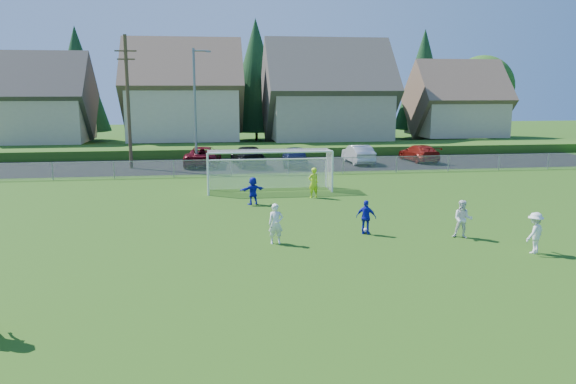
# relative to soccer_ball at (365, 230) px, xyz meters

# --- Properties ---
(ground) EXTENTS (160.00, 160.00, 0.00)m
(ground) POSITION_rel_soccer_ball_xyz_m (-2.99, -5.48, -0.11)
(ground) COLOR #193D0C
(ground) RESTS_ON ground
(asphalt_lot) EXTENTS (60.00, 60.00, 0.00)m
(asphalt_lot) POSITION_rel_soccer_ball_xyz_m (-2.99, 22.02, -0.10)
(asphalt_lot) COLOR black
(asphalt_lot) RESTS_ON ground
(grass_embankment) EXTENTS (70.00, 6.00, 0.80)m
(grass_embankment) POSITION_rel_soccer_ball_xyz_m (-2.99, 29.52, 0.29)
(grass_embankment) COLOR #1E420F
(grass_embankment) RESTS_ON ground
(soccer_ball) EXTENTS (0.22, 0.22, 0.22)m
(soccer_ball) POSITION_rel_soccer_ball_xyz_m (0.00, 0.00, 0.00)
(soccer_ball) COLOR white
(soccer_ball) RESTS_ON ground
(player_white_a) EXTENTS (0.60, 0.41, 1.62)m
(player_white_a) POSITION_rel_soccer_ball_xyz_m (-4.00, -1.08, 0.70)
(player_white_a) COLOR white
(player_white_a) RESTS_ON ground
(player_white_b) EXTENTS (0.96, 0.88, 1.59)m
(player_white_b) POSITION_rel_soccer_ball_xyz_m (3.74, -1.34, 0.69)
(player_white_b) COLOR white
(player_white_b) RESTS_ON ground
(player_white_c) EXTENTS (1.16, 1.03, 1.56)m
(player_white_c) POSITION_rel_soccer_ball_xyz_m (5.46, -3.75, 0.67)
(player_white_c) COLOR white
(player_white_c) RESTS_ON ground
(player_blue_a) EXTENTS (0.92, 0.71, 1.46)m
(player_blue_a) POSITION_rel_soccer_ball_xyz_m (-0.03, -0.16, 0.62)
(player_blue_a) COLOR #131AB5
(player_blue_a) RESTS_ON ground
(player_blue_b) EXTENTS (1.43, 0.88, 1.47)m
(player_blue_b) POSITION_rel_soccer_ball_xyz_m (-4.29, 6.65, 0.63)
(player_blue_b) COLOR #131AB5
(player_blue_b) RESTS_ON ground
(goalkeeper) EXTENTS (0.73, 0.60, 1.71)m
(goalkeeper) POSITION_rel_soccer_ball_xyz_m (-0.76, 8.02, 0.74)
(goalkeeper) COLOR #BCEA1B
(goalkeeper) RESTS_ON ground
(car_c) EXTENTS (3.11, 5.74, 1.53)m
(car_c) POSITION_rel_soccer_ball_xyz_m (-7.01, 22.25, 0.65)
(car_c) COLOR #590A13
(car_c) RESTS_ON ground
(car_d) EXTENTS (2.75, 5.56, 1.55)m
(car_d) POSITION_rel_soccer_ball_xyz_m (-3.48, 21.63, 0.67)
(car_d) COLOR black
(car_d) RESTS_ON ground
(car_e) EXTENTS (2.35, 4.93, 1.63)m
(car_e) POSITION_rel_soccer_ball_xyz_m (0.16, 20.78, 0.70)
(car_e) COLOR #111A3D
(car_e) RESTS_ON ground
(car_f) EXTENTS (1.76, 4.64, 1.51)m
(car_f) POSITION_rel_soccer_ball_xyz_m (5.57, 21.83, 0.64)
(car_f) COLOR #BBBBBB
(car_f) RESTS_ON ground
(car_g) EXTENTS (2.40, 4.98, 1.40)m
(car_g) POSITION_rel_soccer_ball_xyz_m (10.95, 22.31, 0.59)
(car_g) COLOR maroon
(car_g) RESTS_ON ground
(soccer_goal) EXTENTS (7.42, 1.90, 2.50)m
(soccer_goal) POSITION_rel_soccer_ball_xyz_m (-2.99, 10.57, 1.52)
(soccer_goal) COLOR white
(soccer_goal) RESTS_ON ground
(chainlink_fence) EXTENTS (52.06, 0.06, 1.20)m
(chainlink_fence) POSITION_rel_soccer_ball_xyz_m (-2.99, 16.52, 0.52)
(chainlink_fence) COLOR gray
(chainlink_fence) RESTS_ON ground
(streetlight) EXTENTS (1.38, 0.18, 9.00)m
(streetlight) POSITION_rel_soccer_ball_xyz_m (-7.44, 20.52, 4.73)
(streetlight) COLOR slate
(streetlight) RESTS_ON ground
(utility_pole) EXTENTS (1.60, 0.26, 10.00)m
(utility_pole) POSITION_rel_soccer_ball_xyz_m (-12.49, 21.52, 5.04)
(utility_pole) COLOR #473321
(utility_pole) RESTS_ON ground
(houses_row) EXTENTS (53.90, 11.45, 13.27)m
(houses_row) POSITION_rel_soccer_ball_xyz_m (-1.02, 36.98, 7.22)
(houses_row) COLOR tan
(houses_row) RESTS_ON ground
(tree_row) EXTENTS (65.98, 12.36, 13.80)m
(tree_row) POSITION_rel_soccer_ball_xyz_m (-1.95, 43.26, 6.80)
(tree_row) COLOR #382616
(tree_row) RESTS_ON ground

